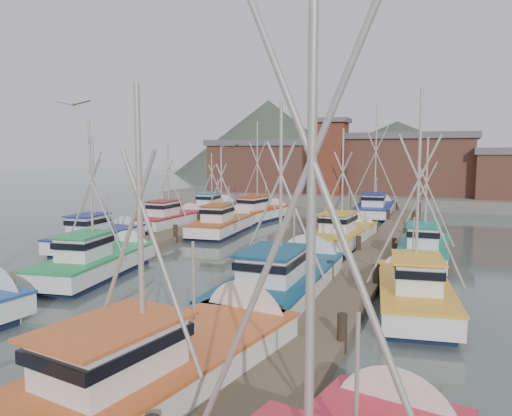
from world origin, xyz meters
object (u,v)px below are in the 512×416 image
at_px(boat_1, 167,366).
at_px(boat_8, 225,224).
at_px(boat_4, 101,261).
at_px(boat_12, 261,213).
at_px(lookout_tower, 333,156).

height_order(boat_1, boat_8, boat_1).
relative_size(boat_4, boat_12, 0.94).
bearing_deg(boat_12, boat_4, -82.91).
relative_size(boat_1, boat_8, 1.21).
bearing_deg(boat_1, boat_12, 116.20).
bearing_deg(boat_12, boat_1, -65.36).
bearing_deg(boat_8, boat_12, 84.81).
bearing_deg(boat_4, boat_8, 80.56).
height_order(boat_1, boat_4, boat_1).
relative_size(boat_1, boat_12, 1.15).
xyz_separation_m(lookout_tower, boat_12, (-2.58, -16.00, -4.87)).
distance_m(lookout_tower, boat_4, 37.31).
height_order(boat_4, boat_8, boat_4).
bearing_deg(lookout_tower, boat_4, -94.44).
bearing_deg(boat_4, boat_12, 80.75).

